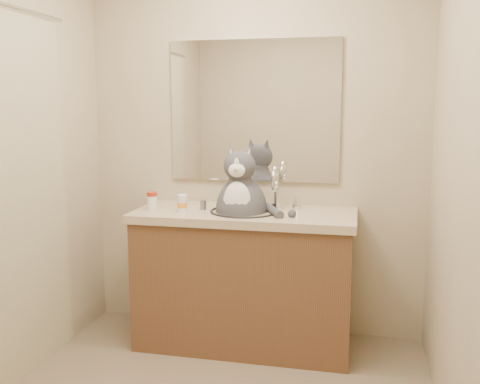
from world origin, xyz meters
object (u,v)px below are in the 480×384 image
(pill_bottle_redcap, at_px, (152,201))
(cat, at_px, (241,205))
(pill_bottle_orange, at_px, (182,204))
(grey_canister, at_px, (203,205))

(pill_bottle_redcap, bearing_deg, cat, 4.21)
(cat, bearing_deg, pill_bottle_orange, -166.39)
(cat, distance_m, pill_bottle_redcap, 0.56)
(cat, xyz_separation_m, grey_canister, (-0.24, 0.01, -0.01))
(pill_bottle_redcap, xyz_separation_m, grey_canister, (0.31, 0.05, -0.02))
(cat, height_order, pill_bottle_redcap, cat)
(cat, distance_m, grey_canister, 0.24)
(grey_canister, bearing_deg, pill_bottle_orange, -139.06)
(pill_bottle_redcap, bearing_deg, pill_bottle_orange, -11.00)
(grey_canister, bearing_deg, cat, -2.18)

